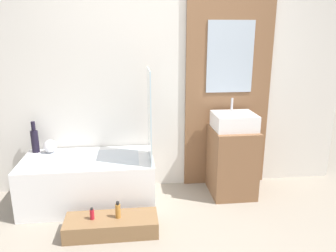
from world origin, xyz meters
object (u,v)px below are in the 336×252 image
at_px(sink, 234,121).
at_px(vase_tall_dark, 35,140).
at_px(bottle_soap_secondary, 118,211).
at_px(bathtub, 89,181).
at_px(vase_round_light, 50,146).
at_px(wooden_step_bench, 112,225).
at_px(bottle_soap_primary, 92,214).

relative_size(sink, vase_tall_dark, 1.30).
bearing_deg(bottle_soap_secondary, bathtub, 118.30).
bearing_deg(vase_round_light, sink, -4.56).
distance_m(wooden_step_bench, bottle_soap_primary, 0.21).
bearing_deg(bottle_soap_primary, vase_tall_dark, 128.33).
bearing_deg(bathtub, bottle_soap_secondary, -61.70).
height_order(bathtub, sink, sink).
distance_m(wooden_step_bench, bottle_soap_secondary, 0.16).
bearing_deg(sink, wooden_step_bench, -153.34).
relative_size(sink, bottle_soap_primary, 3.98).
bearing_deg(vase_round_light, vase_tall_dark, 169.00).
bearing_deg(bottle_soap_primary, vase_round_light, 121.94).
bearing_deg(wooden_step_bench, vase_tall_dark, 134.65).
bearing_deg(bathtub, vase_round_light, 151.75).
relative_size(sink, bottle_soap_secondary, 2.82).
bearing_deg(wooden_step_bench, bottle_soap_primary, -180.00).
bearing_deg(bottle_soap_secondary, wooden_step_bench, -180.00).
bearing_deg(vase_round_light, wooden_step_bench, -50.37).
height_order(sink, vase_round_light, sink).
distance_m(sink, bottle_soap_secondary, 1.51).
bearing_deg(wooden_step_bench, sink, 26.66).
height_order(vase_tall_dark, bottle_soap_primary, vase_tall_dark).
relative_size(sink, vase_round_light, 3.13).
relative_size(bathtub, vase_round_light, 9.48).
distance_m(sink, bottle_soap_primary, 1.70).
bearing_deg(vase_tall_dark, wooden_step_bench, -45.35).
xyz_separation_m(wooden_step_bench, sink, (1.28, 0.64, 0.75)).
xyz_separation_m(bathtub, vase_round_light, (-0.41, 0.22, 0.32)).
xyz_separation_m(wooden_step_bench, bottle_soap_secondary, (0.06, 0.00, 0.14)).
bearing_deg(vase_tall_dark, bottle_soap_secondary, -43.29).
bearing_deg(vase_tall_dark, bottle_soap_primary, -51.67).
bearing_deg(bottle_soap_primary, sink, 24.00).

